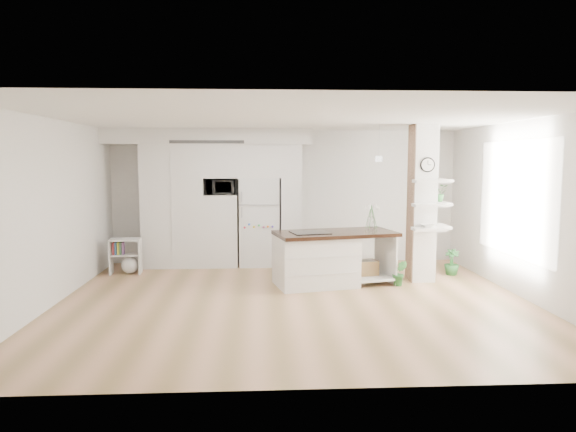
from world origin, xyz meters
name	(u,v)px	position (x,y,z in m)	size (l,w,h in m)	color
floor	(294,301)	(0.00, 0.00, 0.00)	(7.00, 6.00, 0.01)	tan
room	(294,177)	(0.00, 0.00, 1.86)	(7.04, 6.04, 2.72)	white
cabinet_wall	(212,190)	(-1.45, 2.67, 1.51)	(4.00, 0.71, 2.70)	white
refrigerator	(259,222)	(-0.53, 2.68, 0.88)	(0.78, 0.69, 1.75)	white
column	(428,204)	(2.38, 1.13, 1.35)	(0.69, 0.90, 2.70)	silver
window	(515,199)	(3.48, 0.30, 1.50)	(2.40, 2.40, 0.00)	white
pendant_light	(407,159)	(1.70, 0.15, 2.12)	(0.12, 0.12, 0.10)	white
kitchen_island	(322,257)	(0.54, 0.95, 0.47)	(2.15, 1.35, 1.47)	white
bookshelf	(127,258)	(-2.98, 2.01, 0.29)	(0.58, 0.37, 0.66)	white
floor_plant_a	(400,273)	(1.82, 0.82, 0.22)	(0.24, 0.19, 0.44)	#2D7031
floor_plant_b	(452,262)	(3.00, 1.59, 0.24)	(0.26, 0.26, 0.47)	#2D7031
microwave	(221,187)	(-1.27, 2.62, 1.57)	(0.54, 0.37, 0.30)	#2D2D2D
shelf_plant	(439,193)	(2.63, 1.30, 1.52)	(0.27, 0.23, 0.30)	#2D7031
decor_bowl	(427,226)	(2.30, 0.90, 1.00)	(0.22, 0.22, 0.05)	white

